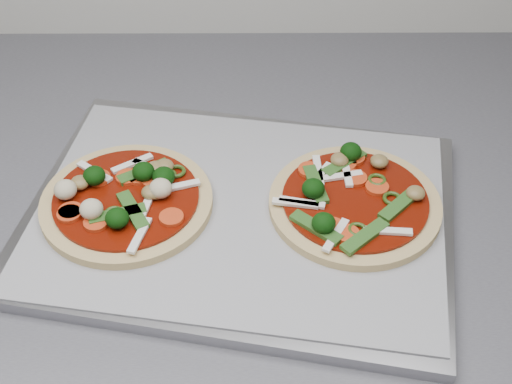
{
  "coord_description": "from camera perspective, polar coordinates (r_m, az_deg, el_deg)",
  "views": [
    {
      "loc": [
        0.55,
        0.68,
        1.44
      ],
      "look_at": [
        0.56,
        1.23,
        0.93
      ],
      "focal_mm": 50.0,
      "sensor_mm": 36.0,
      "label": 1
    }
  ],
  "objects": [
    {
      "name": "pizza_right",
      "position": [
        0.75,
        7.76,
        -0.65
      ],
      "size": [
        0.22,
        0.22,
        0.03
      ],
      "rotation": [
        0.0,
        0.0,
        0.23
      ],
      "color": "tan",
      "rests_on": "parchment"
    },
    {
      "name": "parchment",
      "position": [
        0.75,
        -1.29,
        -1.38
      ],
      "size": [
        0.47,
        0.37,
        0.0
      ],
      "primitive_type": "cube",
      "rotation": [
        0.0,
        0.0,
        -0.16
      ],
      "color": "#95949A",
      "rests_on": "baking_tray"
    },
    {
      "name": "pizza_left",
      "position": [
        0.76,
        -10.32,
        -0.48
      ],
      "size": [
        0.25,
        0.25,
        0.03
      ],
      "rotation": [
        0.0,
        0.0,
        -0.54
      ],
      "color": "tan",
      "rests_on": "parchment"
    },
    {
      "name": "baking_tray",
      "position": [
        0.75,
        -1.28,
        -1.82
      ],
      "size": [
        0.49,
        0.4,
        0.01
      ],
      "primitive_type": "cube",
      "rotation": [
        0.0,
        0.0,
        -0.19
      ],
      "color": "gray",
      "rests_on": "countertop"
    }
  ]
}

